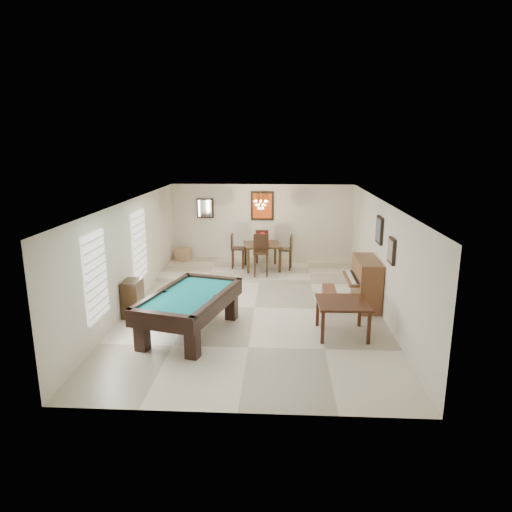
# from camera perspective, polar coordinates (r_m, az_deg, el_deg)

# --- Properties ---
(ground_plane) EXTENTS (6.00, 9.00, 0.02)m
(ground_plane) POSITION_cam_1_polar(r_m,az_deg,el_deg) (11.23, -0.17, -6.49)
(ground_plane) COLOR beige
(wall_back) EXTENTS (6.00, 0.04, 2.60)m
(wall_back) POSITION_cam_1_polar(r_m,az_deg,el_deg) (15.25, 0.79, 4.08)
(wall_back) COLOR silver
(wall_back) RESTS_ON ground_plane
(wall_front) EXTENTS (6.00, 0.04, 2.60)m
(wall_front) POSITION_cam_1_polar(r_m,az_deg,el_deg) (6.58, -2.43, -9.48)
(wall_front) COLOR silver
(wall_front) RESTS_ON ground_plane
(wall_left) EXTENTS (0.04, 9.00, 2.60)m
(wall_left) POSITION_cam_1_polar(r_m,az_deg,el_deg) (11.41, -15.39, 0.20)
(wall_left) COLOR silver
(wall_left) RESTS_ON ground_plane
(wall_right) EXTENTS (0.04, 9.00, 2.60)m
(wall_right) POSITION_cam_1_polar(r_m,az_deg,el_deg) (11.09, 15.50, -0.20)
(wall_right) COLOR silver
(wall_right) RESTS_ON ground_plane
(ceiling) EXTENTS (6.00, 9.00, 0.04)m
(ceiling) POSITION_cam_1_polar(r_m,az_deg,el_deg) (10.61, -0.18, 6.84)
(ceiling) COLOR white
(ceiling) RESTS_ON wall_back
(dining_step) EXTENTS (6.00, 2.50, 0.12)m
(dining_step) POSITION_cam_1_polar(r_m,az_deg,el_deg) (14.30, 0.57, -1.68)
(dining_step) COLOR beige
(dining_step) RESTS_ON ground_plane
(window_left_front) EXTENTS (0.06, 1.00, 1.70)m
(window_left_front) POSITION_cam_1_polar(r_m,az_deg,el_deg) (9.39, -19.41, -2.40)
(window_left_front) COLOR white
(window_left_front) RESTS_ON wall_left
(window_left_rear) EXTENTS (0.06, 1.00, 1.70)m
(window_left_rear) POSITION_cam_1_polar(r_m,az_deg,el_deg) (11.94, -14.39, 1.35)
(window_left_rear) COLOR white
(window_left_rear) RESTS_ON wall_left
(pool_table) EXTENTS (2.01, 2.85, 0.86)m
(pool_table) POSITION_cam_1_polar(r_m,az_deg,el_deg) (9.73, -8.22, -7.18)
(pool_table) COLOR black
(pool_table) RESTS_ON ground_plane
(square_table) EXTENTS (1.09, 1.09, 0.73)m
(square_table) POSITION_cam_1_polar(r_m,az_deg,el_deg) (9.76, 10.70, -7.63)
(square_table) COLOR black
(square_table) RESTS_ON ground_plane
(upright_piano) EXTENTS (0.80, 1.43, 1.19)m
(upright_piano) POSITION_cam_1_polar(r_m,az_deg,el_deg) (11.45, 12.94, -3.27)
(upright_piano) COLOR brown
(upright_piano) RESTS_ON ground_plane
(piano_bench) EXTENTS (0.34, 0.81, 0.44)m
(piano_bench) POSITION_cam_1_polar(r_m,az_deg,el_deg) (11.44, 9.09, -5.05)
(piano_bench) COLOR brown
(piano_bench) RESTS_ON ground_plane
(apothecary_chest) EXTENTS (0.38, 0.57, 0.86)m
(apothecary_chest) POSITION_cam_1_polar(r_m,az_deg,el_deg) (10.93, -15.15, -5.14)
(apothecary_chest) COLOR black
(apothecary_chest) RESTS_ON ground_plane
(dining_table) EXTENTS (1.26, 1.26, 0.91)m
(dining_table) POSITION_cam_1_polar(r_m,az_deg,el_deg) (14.06, 0.79, 0.21)
(dining_table) COLOR black
(dining_table) RESTS_ON dining_step
(flower_vase) EXTENTS (0.18, 0.18, 0.26)m
(flower_vase) POSITION_cam_1_polar(r_m,az_deg,el_deg) (13.94, 0.79, 2.53)
(flower_vase) COLOR red
(flower_vase) RESTS_ON dining_table
(dining_chair_south) EXTENTS (0.46, 0.46, 1.21)m
(dining_chair_south) POSITION_cam_1_polar(r_m,az_deg,el_deg) (13.29, 0.62, 0.06)
(dining_chair_south) COLOR black
(dining_chair_south) RESTS_ON dining_step
(dining_chair_north) EXTENTS (0.42, 0.42, 1.10)m
(dining_chair_north) POSITION_cam_1_polar(r_m,az_deg,el_deg) (14.80, 0.76, 1.30)
(dining_chair_north) COLOR black
(dining_chair_north) RESTS_ON dining_step
(dining_chair_west) EXTENTS (0.40, 0.40, 1.07)m
(dining_chair_west) POSITION_cam_1_polar(r_m,az_deg,el_deg) (14.14, -2.28, 0.63)
(dining_chair_west) COLOR black
(dining_chair_west) RESTS_ON dining_step
(dining_chair_east) EXTENTS (0.45, 0.45, 1.08)m
(dining_chair_east) POSITION_cam_1_polar(r_m,az_deg,el_deg) (14.00, 3.68, 0.48)
(dining_chair_east) COLOR black
(dining_chair_east) RESTS_ON dining_step
(corner_bench) EXTENTS (0.49, 0.55, 0.41)m
(corner_bench) POSITION_cam_1_polar(r_m,az_deg,el_deg) (15.33, -9.12, 0.23)
(corner_bench) COLOR #A6805A
(corner_bench) RESTS_ON dining_step
(chandelier) EXTENTS (0.44, 0.44, 0.60)m
(chandelier) POSITION_cam_1_polar(r_m,az_deg,el_deg) (13.83, 0.59, 6.84)
(chandelier) COLOR #FFE5B2
(chandelier) RESTS_ON ceiling
(back_painting) EXTENTS (0.75, 0.06, 0.95)m
(back_painting) POSITION_cam_1_polar(r_m,az_deg,el_deg) (15.11, 0.79, 6.30)
(back_painting) COLOR #D84C14
(back_painting) RESTS_ON wall_back
(back_mirror) EXTENTS (0.55, 0.06, 0.65)m
(back_mirror) POSITION_cam_1_polar(r_m,az_deg,el_deg) (15.32, -6.36, 5.94)
(back_mirror) COLOR white
(back_mirror) RESTS_ON wall_back
(right_picture_upper) EXTENTS (0.06, 0.55, 0.65)m
(right_picture_upper) POSITION_cam_1_polar(r_m,az_deg,el_deg) (11.24, 15.18, 3.14)
(right_picture_upper) COLOR slate
(right_picture_upper) RESTS_ON wall_right
(right_picture_lower) EXTENTS (0.06, 0.45, 0.55)m
(right_picture_lower) POSITION_cam_1_polar(r_m,az_deg,el_deg) (10.04, 16.60, 0.62)
(right_picture_lower) COLOR gray
(right_picture_lower) RESTS_ON wall_right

